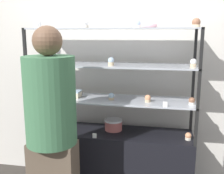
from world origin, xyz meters
TOP-DOWN VIEW (x-y plane):
  - back_wall at (0.00, 0.35)m, footprint 8.00×0.05m
  - display_base at (0.00, 0.00)m, footprint 1.47×0.40m
  - display_riser_lower at (0.00, 0.00)m, footprint 1.47×0.40m
  - display_riser_middle at (0.00, 0.00)m, footprint 1.47×0.40m
  - display_riser_upper at (0.00, 0.00)m, footprint 1.47×0.40m
  - layer_cake_centerpiece at (0.01, 0.04)m, footprint 0.17×0.17m
  - sheet_cake_frosted at (-0.41, 0.00)m, footprint 0.22×0.13m
  - cupcake_0 at (-0.67, -0.03)m, footprint 0.05×0.05m
  - cupcake_1 at (0.68, -0.07)m, footprint 0.05×0.05m
  - price_tag_0 at (-0.12, -0.18)m, footprint 0.04×0.00m
  - cupcake_2 at (-0.68, -0.10)m, footprint 0.05×0.05m
  - cupcake_3 at (-0.00, -0.03)m, footprint 0.05×0.05m
  - cupcake_4 at (0.33, -0.05)m, footprint 0.05×0.05m
  - cupcake_5 at (0.69, -0.07)m, footprint 0.05×0.05m
  - price_tag_1 at (0.47, -0.18)m, footprint 0.04×0.00m
  - cupcake_6 at (-0.69, -0.09)m, footprint 0.05×0.05m
  - cupcake_7 at (0.01, -0.07)m, footprint 0.05×0.05m
  - cupcake_8 at (0.69, -0.06)m, footprint 0.05×0.05m
  - price_tag_2 at (-0.37, -0.18)m, footprint 0.04×0.00m
  - cupcake_9 at (-0.67, -0.04)m, footprint 0.07×0.07m
  - cupcake_10 at (-0.21, -0.11)m, footprint 0.07×0.07m
  - cupcake_11 at (0.22, -0.03)m, footprint 0.07×0.07m
  - cupcake_12 at (0.69, -0.08)m, footprint 0.07×0.07m
  - price_tag_3 at (-0.43, -0.18)m, footprint 0.04×0.00m
  - donut_glazed at (0.32, -0.04)m, footprint 0.13×0.13m
  - customer_figure at (-0.35, -0.56)m, footprint 0.37×0.37m

SIDE VIEW (x-z plane):
  - display_base at x=0.00m, z-range 0.00..0.64m
  - price_tag_0 at x=-0.12m, z-range 0.64..0.68m
  - cupcake_0 at x=-0.67m, z-range 0.64..0.70m
  - cupcake_1 at x=0.68m, z-range 0.64..0.70m
  - layer_cake_centerpiece at x=0.01m, z-range 0.64..0.74m
  - customer_figure at x=-0.35m, z-range 0.05..1.64m
  - display_riser_lower at x=0.00m, z-range 0.77..1.09m
  - price_tag_1 at x=0.47m, z-range 0.95..1.00m
  - cupcake_2 at x=-0.68m, z-range 0.95..1.01m
  - cupcake_3 at x=0.00m, z-range 0.95..1.01m
  - cupcake_4 at x=0.33m, z-range 0.95..1.01m
  - cupcake_5 at x=0.69m, z-range 0.95..1.01m
  - sheet_cake_frosted at x=-0.41m, z-range 0.95..1.01m
  - display_riser_middle at x=0.00m, z-range 1.09..1.40m
  - price_tag_2 at x=-0.37m, z-range 1.27..1.31m
  - back_wall at x=0.00m, z-range 0.00..2.60m
  - cupcake_6 at x=-0.69m, z-range 1.27..1.34m
  - cupcake_7 at x=0.01m, z-range 1.27..1.34m
  - cupcake_8 at x=0.69m, z-range 1.27..1.34m
  - display_riser_upper at x=0.00m, z-range 1.40..1.72m
  - donut_glazed at x=0.32m, z-range 1.58..1.62m
  - price_tag_3 at x=-0.43m, z-range 1.58..1.63m
  - cupcake_9 at x=-0.67m, z-range 1.58..1.65m
  - cupcake_10 at x=-0.21m, z-range 1.58..1.65m
  - cupcake_11 at x=0.22m, z-range 1.58..1.65m
  - cupcake_12 at x=0.69m, z-range 1.58..1.65m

